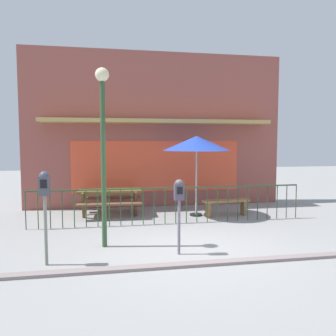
% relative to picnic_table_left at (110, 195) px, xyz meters
% --- Properties ---
extents(ground, '(40.00, 40.00, 0.00)m').
position_rel_picnic_table_left_xyz_m(ground, '(1.57, -3.40, -0.61)').
color(ground, gray).
extents(pub_storefront, '(8.62, 1.26, 5.12)m').
position_rel_picnic_table_left_xyz_m(pub_storefront, '(1.57, 1.44, 1.94)').
color(pub_storefront, brown).
rests_on(pub_storefront, ground).
extents(patio_fence_front, '(7.26, 0.04, 0.97)m').
position_rel_picnic_table_left_xyz_m(patio_fence_front, '(1.57, -1.23, 0.05)').
color(patio_fence_front, '#2C4A2E').
rests_on(patio_fence_front, ground).
extents(picnic_table_left, '(1.84, 1.42, 0.79)m').
position_rel_picnic_table_left_xyz_m(picnic_table_left, '(0.00, 0.00, 0.00)').
color(picnic_table_left, brown).
rests_on(picnic_table_left, ground).
extents(patio_umbrella, '(1.94, 1.94, 2.33)m').
position_rel_picnic_table_left_xyz_m(patio_umbrella, '(2.48, -0.42, 1.50)').
color(patio_umbrella, black).
rests_on(patio_umbrella, ground).
extents(patio_bench, '(1.42, 0.44, 0.48)m').
position_rel_picnic_table_left_xyz_m(patio_bench, '(3.33, -0.64, -0.26)').
color(patio_bench, '#A17142').
rests_on(patio_bench, ground).
extents(parking_meter_near, '(0.18, 0.17, 1.66)m').
position_rel_picnic_table_left_xyz_m(parking_meter_near, '(-1.12, -3.77, 0.67)').
color(parking_meter_near, gray).
rests_on(parking_meter_near, ground).
extents(parking_meter_far, '(0.18, 0.17, 1.46)m').
position_rel_picnic_table_left_xyz_m(parking_meter_far, '(1.29, -3.63, 0.51)').
color(parking_meter_far, slate).
rests_on(parking_meter_far, ground).
extents(street_lamp, '(0.28, 0.28, 3.63)m').
position_rel_picnic_table_left_xyz_m(street_lamp, '(-0.12, -2.90, 1.79)').
color(street_lamp, '#304D2D').
rests_on(street_lamp, ground).
extents(curb_edge, '(12.07, 0.20, 0.11)m').
position_rel_picnic_table_left_xyz_m(curb_edge, '(1.57, -4.26, -0.61)').
color(curb_edge, gray).
rests_on(curb_edge, ground).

